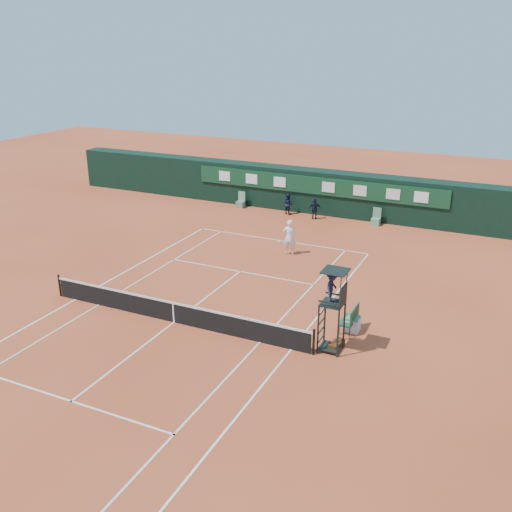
% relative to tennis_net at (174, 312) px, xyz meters
% --- Properties ---
extents(ground, '(90.00, 90.00, 0.00)m').
position_rel_tennis_net_xyz_m(ground, '(0.00, 0.00, -0.51)').
color(ground, '#C4522E').
rests_on(ground, ground).
extents(court_lines, '(11.05, 23.85, 0.01)m').
position_rel_tennis_net_xyz_m(court_lines, '(0.00, 0.00, -0.50)').
color(court_lines, silver).
rests_on(court_lines, ground).
extents(tennis_net, '(12.90, 0.10, 1.10)m').
position_rel_tennis_net_xyz_m(tennis_net, '(0.00, 0.00, 0.00)').
color(tennis_net, black).
rests_on(tennis_net, ground).
extents(back_wall, '(40.00, 1.65, 3.00)m').
position_rel_tennis_net_xyz_m(back_wall, '(0.00, 18.74, 1.00)').
color(back_wall, black).
rests_on(back_wall, ground).
extents(linesman_chair_left, '(0.55, 0.50, 1.15)m').
position_rel_tennis_net_xyz_m(linesman_chair_left, '(-5.50, 17.48, -0.19)').
color(linesman_chair_left, '#558162').
rests_on(linesman_chair_left, ground).
extents(linesman_chair_right, '(0.55, 0.50, 1.15)m').
position_rel_tennis_net_xyz_m(linesman_chair_right, '(4.50, 17.48, -0.19)').
color(linesman_chair_right, '#60936D').
rests_on(linesman_chair_right, ground).
extents(umpire_chair, '(0.96, 0.95, 3.42)m').
position_rel_tennis_net_xyz_m(umpire_chair, '(6.88, 0.61, 1.95)').
color(umpire_chair, black).
rests_on(umpire_chair, ground).
extents(player_bench, '(0.56, 1.20, 1.10)m').
position_rel_tennis_net_xyz_m(player_bench, '(7.15, 2.53, 0.09)').
color(player_bench, '#1C462C').
rests_on(player_bench, ground).
extents(tennis_bag, '(0.50, 0.86, 0.30)m').
position_rel_tennis_net_xyz_m(tennis_bag, '(7.07, 0.84, -0.36)').
color(tennis_bag, black).
rests_on(tennis_bag, ground).
extents(cooler, '(0.57, 0.57, 0.65)m').
position_rel_tennis_net_xyz_m(cooler, '(7.25, 2.53, -0.18)').
color(cooler, silver).
rests_on(cooler, ground).
extents(tennis_ball, '(0.07, 0.07, 0.07)m').
position_rel_tennis_net_xyz_m(tennis_ball, '(0.97, 10.19, -0.47)').
color(tennis_ball, '#C5D431').
rests_on(tennis_ball, ground).
extents(player, '(0.85, 0.67, 2.04)m').
position_rel_tennis_net_xyz_m(player, '(1.36, 9.96, 0.51)').
color(player, white).
rests_on(player, ground).
extents(ball_kid_left, '(0.86, 0.78, 1.45)m').
position_rel_tennis_net_xyz_m(ball_kid_left, '(-1.73, 17.38, 0.22)').
color(ball_kid_left, black).
rests_on(ball_kid_left, ground).
extents(ball_kid_right, '(0.91, 0.68, 1.43)m').
position_rel_tennis_net_xyz_m(ball_kid_right, '(0.38, 17.02, 0.21)').
color(ball_kid_right, black).
rests_on(ball_kid_right, ground).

